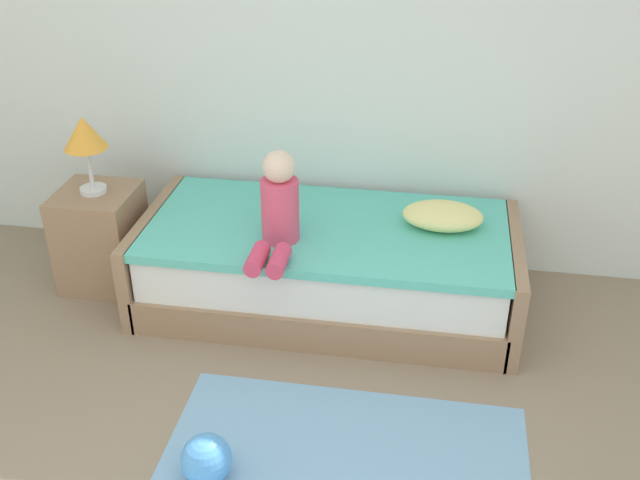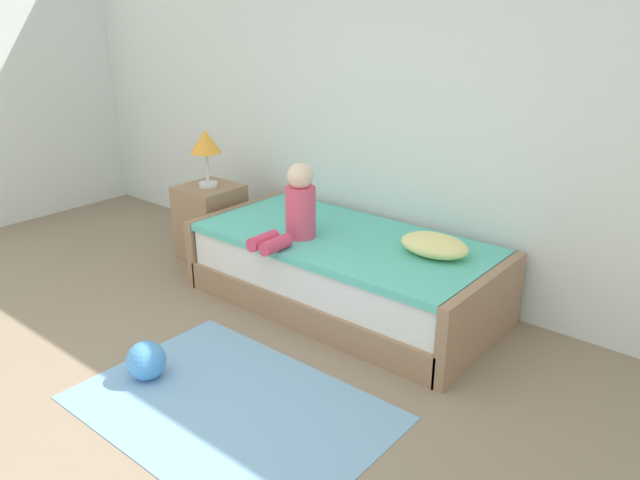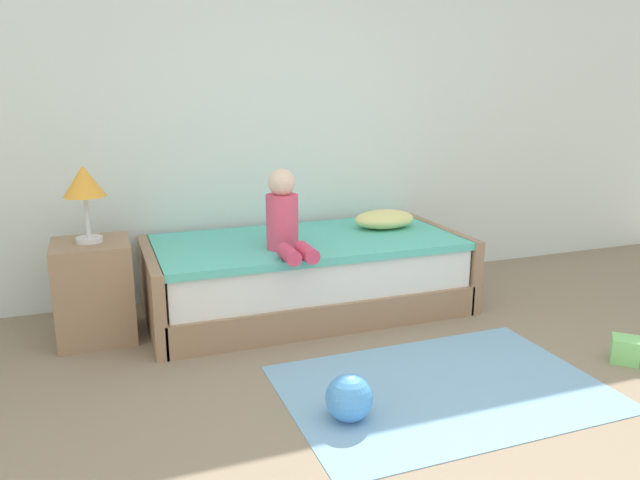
{
  "view_description": "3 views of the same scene",
  "coord_description": "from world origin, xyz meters",
  "px_view_note": "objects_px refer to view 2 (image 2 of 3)",
  "views": [
    {
      "loc": [
        0.41,
        -1.56,
        2.46
      ],
      "look_at": [
        -0.14,
        1.75,
        0.55
      ],
      "focal_mm": 41.79,
      "sensor_mm": 36.0,
      "label": 1
    },
    {
      "loc": [
        2.15,
        -1.03,
        1.95
      ],
      "look_at": [
        -0.14,
        1.75,
        0.55
      ],
      "focal_mm": 34.26,
      "sensor_mm": 36.0,
      "label": 2
    },
    {
      "loc": [
        -1.43,
        -1.7,
        1.49
      ],
      "look_at": [
        -0.14,
        1.75,
        0.55
      ],
      "focal_mm": 34.15,
      "sensor_mm": 36.0,
      "label": 3
    }
  ],
  "objects_px": {
    "bed": "(343,271)",
    "toy_ball": "(146,360)",
    "nightstand": "(211,222)",
    "child_figure": "(296,209)",
    "pillow": "(434,245)",
    "table_lamp": "(206,144)"
  },
  "relations": [
    {
      "from": "child_figure",
      "to": "toy_ball",
      "type": "height_order",
      "value": "child_figure"
    },
    {
      "from": "bed",
      "to": "pillow",
      "type": "relative_size",
      "value": 4.8
    },
    {
      "from": "bed",
      "to": "nightstand",
      "type": "distance_m",
      "value": 1.35
    },
    {
      "from": "child_figure",
      "to": "toy_ball",
      "type": "bearing_deg",
      "value": -93.24
    },
    {
      "from": "bed",
      "to": "nightstand",
      "type": "height_order",
      "value": "nightstand"
    },
    {
      "from": "nightstand",
      "to": "table_lamp",
      "type": "distance_m",
      "value": 0.64
    },
    {
      "from": "table_lamp",
      "to": "pillow",
      "type": "xyz_separation_m",
      "value": [
        1.97,
        0.1,
        -0.37
      ]
    },
    {
      "from": "child_figure",
      "to": "toy_ball",
      "type": "relative_size",
      "value": 2.32
    },
    {
      "from": "pillow",
      "to": "toy_ball",
      "type": "bearing_deg",
      "value": -121.18
    },
    {
      "from": "child_figure",
      "to": "pillow",
      "type": "distance_m",
      "value": 0.92
    },
    {
      "from": "nightstand",
      "to": "table_lamp",
      "type": "relative_size",
      "value": 1.33
    },
    {
      "from": "table_lamp",
      "to": "child_figure",
      "type": "distance_m",
      "value": 1.17
    },
    {
      "from": "pillow",
      "to": "nightstand",
      "type": "bearing_deg",
      "value": -176.98
    },
    {
      "from": "pillow",
      "to": "table_lamp",
      "type": "bearing_deg",
      "value": -176.98
    },
    {
      "from": "bed",
      "to": "toy_ball",
      "type": "bearing_deg",
      "value": -101.66
    },
    {
      "from": "child_figure",
      "to": "bed",
      "type": "bearing_deg",
      "value": 45.61
    },
    {
      "from": "table_lamp",
      "to": "child_figure",
      "type": "height_order",
      "value": "table_lamp"
    },
    {
      "from": "child_figure",
      "to": "pillow",
      "type": "bearing_deg",
      "value": 21.24
    },
    {
      "from": "pillow",
      "to": "child_figure",
      "type": "bearing_deg",
      "value": -158.76
    },
    {
      "from": "toy_ball",
      "to": "pillow",
      "type": "bearing_deg",
      "value": 58.82
    },
    {
      "from": "nightstand",
      "to": "table_lamp",
      "type": "bearing_deg",
      "value": 180.0
    },
    {
      "from": "nightstand",
      "to": "child_figure",
      "type": "relative_size",
      "value": 1.18
    }
  ]
}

